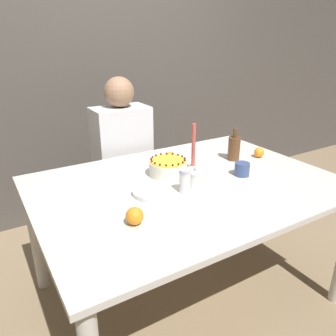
{
  "coord_description": "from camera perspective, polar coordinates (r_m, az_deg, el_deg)",
  "views": [
    {
      "loc": [
        -0.94,
        -1.35,
        1.51
      ],
      "look_at": [
        -0.03,
        0.16,
        0.81
      ],
      "focal_mm": 35.0,
      "sensor_mm": 36.0,
      "label": 1
    }
  ],
  "objects": [
    {
      "name": "ground_plane",
      "position": [
        2.23,
        2.96,
        -20.78
      ],
      "size": [
        12.0,
        12.0,
        0.0
      ],
      "primitive_type": "plane",
      "color": "#8C7556"
    },
    {
      "name": "wall_behind",
      "position": [
        2.91,
        -12.8,
        17.17
      ],
      "size": [
        8.0,
        0.05,
        2.6
      ],
      "color": "#4C4742",
      "rests_on": "ground_plane"
    },
    {
      "name": "dining_table",
      "position": [
        1.85,
        3.36,
        -5.18
      ],
      "size": [
        1.63,
        1.18,
        0.77
      ],
      "color": "beige",
      "rests_on": "ground_plane"
    },
    {
      "name": "cake",
      "position": [
        1.89,
        0.0,
        0.11
      ],
      "size": [
        0.22,
        0.22,
        0.1
      ],
      "color": "white",
      "rests_on": "dining_table"
    },
    {
      "name": "sugar_bowl",
      "position": [
        1.77,
        4.85,
        -1.64
      ],
      "size": [
        0.12,
        0.12,
        0.11
      ],
      "color": "silver",
      "rests_on": "dining_table"
    },
    {
      "name": "sugar_shaker",
      "position": [
        1.67,
        2.95,
        -2.26
      ],
      "size": [
        0.06,
        0.06,
        0.13
      ],
      "color": "white",
      "rests_on": "dining_table"
    },
    {
      "name": "plate_stack",
      "position": [
        1.68,
        -2.7,
        -4.16
      ],
      "size": [
        0.21,
        0.21,
        0.02
      ],
      "color": "silver",
      "rests_on": "dining_table"
    },
    {
      "name": "candle",
      "position": [
        1.96,
        4.44,
        3.02
      ],
      "size": [
        0.05,
        0.05,
        0.28
      ],
      "color": "tan",
      "rests_on": "dining_table"
    },
    {
      "name": "bottle",
      "position": [
        2.16,
        11.42,
        3.45
      ],
      "size": [
        0.08,
        0.08,
        0.21
      ],
      "color": "brown",
      "rests_on": "dining_table"
    },
    {
      "name": "cup",
      "position": [
        1.93,
        12.77,
        -0.2
      ],
      "size": [
        0.09,
        0.09,
        0.08
      ],
      "color": "#384C7F",
      "rests_on": "dining_table"
    },
    {
      "name": "orange_fruit_0",
      "position": [
        2.09,
        0.46,
        1.94
      ],
      "size": [
        0.07,
        0.07,
        0.07
      ],
      "color": "orange",
      "rests_on": "dining_table"
    },
    {
      "name": "orange_fruit_1",
      "position": [
        1.41,
        -5.85,
        -8.32
      ],
      "size": [
        0.08,
        0.08,
        0.08
      ],
      "color": "orange",
      "rests_on": "dining_table"
    },
    {
      "name": "orange_fruit_2",
      "position": [
        2.26,
        15.57,
        2.61
      ],
      "size": [
        0.07,
        0.07,
        0.07
      ],
      "color": "orange",
      "rests_on": "dining_table"
    },
    {
      "name": "person_man_blue_shirt",
      "position": [
        2.51,
        -7.77,
        -0.82
      ],
      "size": [
        0.4,
        0.34,
        1.26
      ],
      "rotation": [
        0.0,
        0.0,
        3.14
      ],
      "color": "#595960",
      "rests_on": "ground_plane"
    }
  ]
}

